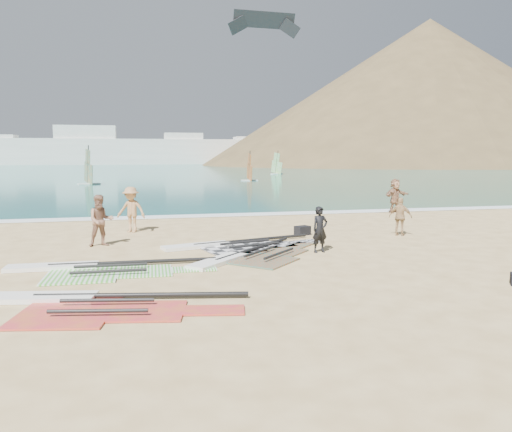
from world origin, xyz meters
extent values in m
plane|color=#DABD7F|center=(0.00, 0.00, 0.00)|extent=(300.00, 300.00, 0.00)
cube|color=#0B4F52|center=(0.00, 132.00, 0.00)|extent=(300.00, 240.00, 0.06)
cube|color=white|center=(0.00, 12.30, 0.00)|extent=(300.00, 1.20, 0.04)
cube|color=white|center=(-20.00, 150.00, 4.03)|extent=(160.00, 8.00, 8.00)
cube|color=white|center=(-20.00, 150.00, 6.03)|extent=(18.00, 7.00, 12.00)
cube|color=white|center=(10.00, 150.00, 5.03)|extent=(12.00, 7.00, 10.00)
cube|color=white|center=(35.00, 150.00, 4.53)|extent=(16.00, 7.00, 9.00)
cube|color=white|center=(55.00, 150.00, 5.53)|extent=(10.00, 7.00, 11.00)
cone|color=brown|center=(85.00, 130.00, 0.00)|extent=(143.00, 143.00, 45.00)
cone|color=brown|center=(120.00, 140.00, 0.00)|extent=(70.00, 70.00, 28.00)
cube|color=#252527|center=(-1.49, 2.74, 0.02)|extent=(2.32, 2.47, 0.04)
cube|color=#252527|center=(0.09, 3.18, 0.02)|extent=(1.74, 1.67, 0.04)
cube|color=#252527|center=(1.38, 3.53, 0.02)|extent=(1.35, 0.92, 0.04)
cylinder|color=black|center=(-0.45, 3.99, 0.10)|extent=(4.59, 1.35, 0.11)
cylinder|color=black|center=(-0.89, 3.28, 0.16)|extent=(1.91, 0.59, 0.08)
cylinder|color=black|center=(-0.70, 2.59, 0.16)|extent=(1.91, 0.59, 0.08)
cube|color=white|center=(-2.63, 3.39, 0.06)|extent=(2.55, 1.29, 0.12)
cube|color=green|center=(-6.15, 0.09, 0.02)|extent=(1.96, 2.16, 0.04)
cube|color=green|center=(-4.46, 0.04, 0.02)|extent=(1.52, 1.41, 0.04)
cube|color=green|center=(-3.08, 0.01, 0.02)|extent=(1.28, 0.67, 0.04)
cylinder|color=black|center=(-4.75, 1.00, 0.10)|extent=(4.86, 0.25, 0.12)
cylinder|color=black|center=(-5.40, 0.44, 0.16)|extent=(2.01, 0.14, 0.08)
cylinder|color=black|center=(-5.42, -0.30, 0.16)|extent=(2.01, 0.14, 0.08)
cube|color=white|center=(-7.07, 1.07, 0.06)|extent=(2.55, 0.75, 0.12)
cube|color=#ED3701|center=(-1.01, 0.74, 0.02)|extent=(2.70, 2.69, 0.04)
cube|color=#ED3701|center=(0.10, 1.89, 0.02)|extent=(1.91, 1.92, 0.04)
cube|color=#ED3701|center=(1.01, 2.83, 0.02)|extent=(1.27, 1.28, 0.04)
cylinder|color=black|center=(-0.76, 2.30, 0.10)|extent=(3.28, 3.40, 0.11)
cylinder|color=black|center=(-0.78, 1.49, 0.16)|extent=(1.38, 1.43, 0.08)
cylinder|color=black|center=(-0.27, 1.00, 0.16)|extent=(1.38, 1.43, 0.08)
cube|color=white|center=(-2.29, 0.71, 0.06)|extent=(2.14, 2.19, 0.12)
cube|color=#D31D49|center=(-6.10, -3.31, 0.02)|extent=(2.27, 2.44, 0.04)
cube|color=#D31D49|center=(-4.44, -3.63, 0.02)|extent=(1.72, 1.63, 0.04)
cube|color=#D31D49|center=(-3.09, -3.89, 0.02)|extent=(1.37, 0.87, 0.04)
cylinder|color=black|center=(-4.57, -2.64, 0.10)|extent=(4.80, 1.04, 0.12)
cylinder|color=black|center=(-5.30, -3.09, 0.16)|extent=(1.99, 0.47, 0.08)
cylinder|color=black|center=(-5.44, -3.81, 0.16)|extent=(1.99, 0.47, 0.08)
cube|color=white|center=(-6.85, -2.19, 0.06)|extent=(2.62, 1.16, 0.12)
cube|color=black|center=(1.94, 5.25, 0.18)|extent=(0.69, 0.61, 0.37)
imported|color=black|center=(1.34, 1.63, 0.78)|extent=(0.63, 0.48, 1.56)
imported|color=#966952|center=(-5.93, 4.55, 0.93)|extent=(1.03, 0.88, 1.86)
imported|color=tan|center=(-4.90, 7.62, 0.97)|extent=(1.44, 1.19, 1.93)
imported|color=tan|center=(5.73, 4.13, 0.78)|extent=(0.94, 0.90, 1.57)
imported|color=#9D7052|center=(9.53, 11.50, 0.97)|extent=(1.88, 1.17, 1.94)
cube|color=white|center=(-9.79, 42.52, 0.10)|extent=(2.43, 1.56, 0.14)
cube|color=orange|center=(-9.79, 42.52, 1.24)|extent=(1.19, 2.67, 2.56)
cube|color=orange|center=(-9.79, 42.52, 3.00)|extent=(0.70, 1.51, 1.78)
cylinder|color=black|center=(-9.79, 42.52, 2.22)|extent=(0.41, 0.78, 4.06)
cube|color=white|center=(8.86, 46.42, 0.09)|extent=(2.08, 0.69, 0.12)
cube|color=red|center=(8.86, 46.42, 1.09)|extent=(0.17, 2.52, 2.24)
cube|color=red|center=(8.86, 46.42, 2.63)|extent=(0.12, 1.42, 1.56)
cylinder|color=black|center=(8.86, 46.42, 1.95)|extent=(0.12, 0.71, 3.56)
cube|color=white|center=(17.58, 65.09, 0.09)|extent=(2.19, 1.59, 0.13)
cube|color=#4EB118|center=(17.58, 65.09, 1.14)|extent=(1.33, 2.34, 2.35)
cube|color=#4EB118|center=(17.58, 65.09, 2.76)|extent=(0.77, 1.33, 1.63)
cylinder|color=black|center=(17.58, 65.09, 2.04)|extent=(0.44, 0.69, 3.73)
cube|color=#222327|center=(8.46, 37.53, 16.98)|extent=(6.47, 1.00, 1.57)
cube|color=#222327|center=(5.69, 37.46, 16.28)|extent=(2.20, 0.73, 1.99)
cube|color=#222327|center=(11.23, 37.60, 16.28)|extent=(2.22, 0.71, 1.99)
camera|label=1|loc=(-4.57, -14.02, 3.30)|focal=35.00mm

